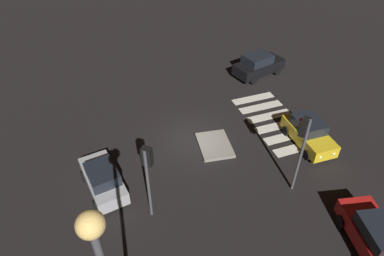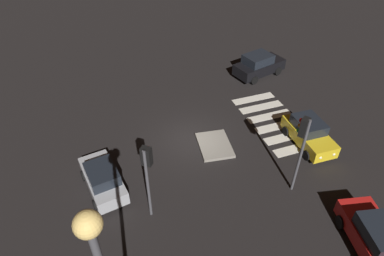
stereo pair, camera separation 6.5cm
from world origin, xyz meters
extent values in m
plane|color=black|center=(0.00, 0.00, 0.00)|extent=(80.00, 80.00, 0.00)
cube|color=gray|center=(-0.97, -1.12, 0.09)|extent=(2.76, 2.23, 0.18)
cube|color=red|center=(-9.67, -5.03, 0.67)|extent=(4.18, 2.50, 0.80)
cube|color=black|center=(-9.90, -4.98, 1.40)|extent=(2.29, 1.93, 0.65)
cylinder|color=black|center=(-8.31, -4.50, 0.31)|extent=(0.66, 0.36, 0.63)
cylinder|color=black|center=(-8.67, -6.10, 0.31)|extent=(0.66, 0.36, 0.63)
sphere|color=#F2EABF|center=(-7.70, -5.01, 0.67)|extent=(0.21, 0.21, 0.21)
sphere|color=#F2EABF|center=(-7.91, -5.91, 0.67)|extent=(0.21, 0.21, 0.21)
cube|color=black|center=(5.88, -7.86, 0.71)|extent=(2.73, 4.44, 0.85)
cube|color=black|center=(5.82, -7.62, 1.48)|extent=(2.08, 2.45, 0.69)
cylinder|color=black|center=(7.04, -8.89, 0.33)|extent=(0.40, 0.70, 0.67)
cylinder|color=black|center=(5.35, -9.32, 0.33)|extent=(0.40, 0.70, 0.67)
cylinder|color=black|center=(6.41, -6.41, 0.33)|extent=(0.40, 0.70, 0.67)
cylinder|color=black|center=(4.72, -6.83, 0.33)|extent=(0.40, 0.70, 0.67)
sphere|color=#F2EABF|center=(6.85, -9.71, 0.71)|extent=(0.22, 0.22, 0.22)
sphere|color=#F2EABF|center=(5.90, -9.95, 0.71)|extent=(0.22, 0.22, 0.22)
cube|color=#9EA0A5|center=(-2.08, 5.72, 0.63)|extent=(3.87, 2.13, 0.75)
cube|color=black|center=(-2.30, 5.68, 1.31)|extent=(2.08, 1.71, 0.61)
cylinder|color=black|center=(-1.08, 6.66, 0.30)|extent=(0.62, 0.30, 0.59)
cylinder|color=black|center=(-0.83, 5.13, 0.30)|extent=(0.62, 0.30, 0.59)
cylinder|color=black|center=(-3.32, 6.30, 0.30)|extent=(0.62, 0.30, 0.59)
cylinder|color=black|center=(-3.08, 4.78, 0.30)|extent=(0.62, 0.30, 0.59)
sphere|color=#F2EABF|center=(-0.37, 6.42, 0.63)|extent=(0.20, 0.20, 0.20)
sphere|color=#F2EABF|center=(-0.24, 5.57, 0.63)|extent=(0.20, 0.20, 0.20)
cube|color=gold|center=(-2.70, -6.54, 0.65)|extent=(3.82, 1.75, 0.77)
cube|color=black|center=(-2.47, -6.55, 1.35)|extent=(1.98, 1.53, 0.62)
cylinder|color=black|center=(-3.89, -7.29, 0.30)|extent=(0.61, 0.24, 0.61)
cylinder|color=black|center=(-3.84, -5.71, 0.30)|extent=(0.61, 0.24, 0.61)
cylinder|color=black|center=(-1.56, -7.37, 0.30)|extent=(0.61, 0.24, 0.61)
cylinder|color=black|center=(-1.51, -5.79, 0.30)|extent=(0.61, 0.24, 0.61)
sphere|color=#F2EABF|center=(-4.56, -6.92, 0.65)|extent=(0.20, 0.20, 0.20)
sphere|color=#F2EABF|center=(-4.53, -6.03, 0.65)|extent=(0.20, 0.20, 0.20)
cylinder|color=#47474C|center=(-5.51, -3.66, 2.30)|extent=(0.14, 0.14, 4.60)
cube|color=black|center=(-5.36, -3.56, 4.12)|extent=(0.51, 0.54, 0.96)
sphere|color=red|center=(-5.19, -3.45, 4.42)|extent=(0.22, 0.22, 0.22)
sphere|color=orange|center=(-5.19, -3.45, 4.12)|extent=(0.22, 0.22, 0.22)
sphere|color=green|center=(-5.19, -3.45, 3.82)|extent=(0.22, 0.22, 0.22)
cylinder|color=#47474C|center=(-4.54, 3.79, 2.12)|extent=(0.14, 0.14, 4.24)
cube|color=black|center=(-4.41, 3.68, 3.76)|extent=(0.53, 0.54, 0.96)
sphere|color=red|center=(-4.25, 3.55, 4.06)|extent=(0.22, 0.22, 0.22)
sphere|color=orange|center=(-4.25, 3.55, 3.76)|extent=(0.22, 0.22, 0.22)
sphere|color=green|center=(-4.25, 3.55, 3.46)|extent=(0.22, 0.22, 0.22)
sphere|color=#F9D172|center=(-10.91, 5.95, 8.61)|extent=(0.56, 0.56, 0.56)
cube|color=silver|center=(-2.88, -5.83, 0.01)|extent=(0.70, 3.20, 0.02)
cube|color=silver|center=(-1.73, -5.83, 0.01)|extent=(0.70, 3.20, 0.02)
cube|color=silver|center=(-0.58, -5.83, 0.01)|extent=(0.70, 3.20, 0.02)
cube|color=silver|center=(0.57, -5.83, 0.01)|extent=(0.70, 3.20, 0.02)
cube|color=silver|center=(1.72, -5.83, 0.01)|extent=(0.70, 3.20, 0.02)
cube|color=silver|center=(2.88, -5.83, 0.01)|extent=(0.70, 3.20, 0.02)
camera|label=1|loc=(-14.97, 5.48, 13.79)|focal=31.54mm
camera|label=2|loc=(-15.00, 5.42, 13.79)|focal=31.54mm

